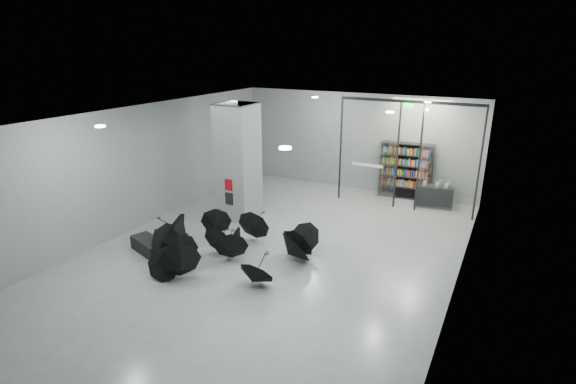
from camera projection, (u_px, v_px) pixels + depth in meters
The scene contains 10 objects.
room at pixel (272, 159), 11.97m from camera, with size 14.00×14.02×4.01m.
column at pixel (238, 162), 15.02m from camera, with size 1.20×1.20×4.00m, color slate.
fire_cabinet at pixel (228, 185), 14.71m from camera, with size 0.28×0.04×0.38m, color #A50A07.
info_panel at pixel (229, 199), 14.87m from camera, with size 0.30×0.03×0.42m, color black.
exit_sign at pixel (409, 106), 15.06m from camera, with size 0.30×0.06×0.15m, color #0CE533.
glass_partition at pixel (406, 151), 15.75m from camera, with size 5.06×0.08×4.00m.
bench at pixel (149, 246), 12.86m from camera, with size 1.27×0.55×0.41m, color black.
bookshelf at pixel (405, 171), 17.24m from camera, with size 2.02×0.40×2.22m, color black, non-canonical shape.
shop_counter at pixel (434, 196), 16.45m from camera, with size 1.36×0.55×0.82m, color black.
umbrella_cluster at pixel (223, 250), 12.38m from camera, with size 5.07×4.52×1.31m.
Camera 1 is at (5.79, -10.11, 5.80)m, focal length 27.30 mm.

